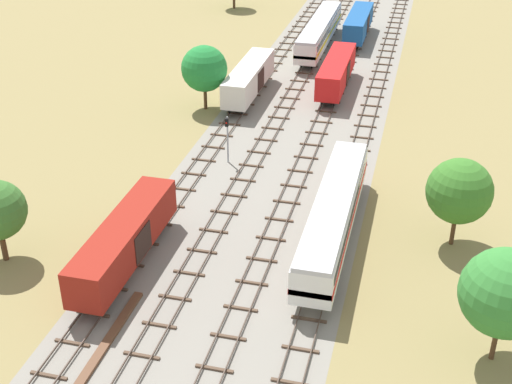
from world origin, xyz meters
TOP-DOWN VIEW (x-y plane):
  - ground_plane at (0.00, 56.00)m, footprint 480.00×480.00m
  - ballast_bed at (0.00, 56.00)m, footprint 18.19×176.00m
  - track_far_left at (-7.09, 57.00)m, footprint 2.40×126.00m
  - track_left at (-2.36, 57.00)m, footprint 2.40×126.00m
  - track_centre_left at (2.36, 57.00)m, footprint 2.40×126.00m
  - track_centre at (7.09, 57.00)m, footprint 2.40×126.00m
  - freight_boxcar_far_left_nearest at (-7.09, 19.26)m, footprint 2.87×14.00m
  - diesel_railcar_centre_near at (7.09, 26.35)m, footprint 2.96×20.50m
  - freight_boxcar_far_left_mid at (-7.09, 54.68)m, footprint 2.87×14.00m
  - freight_boxcar_centre_left_midfar at (2.37, 59.55)m, footprint 2.87×14.00m
  - passenger_coach_left_far at (-2.36, 75.25)m, footprint 2.96×22.00m
  - freight_boxcar_centre_left_farther at (2.37, 81.18)m, footprint 2.87×14.00m
  - signal_post_nearest at (-4.73, 37.74)m, footprint 0.28×0.47m
  - lineside_tree_0 at (-10.97, 50.16)m, footprint 5.11×5.11m
  - lineside_tree_3 at (18.71, 15.70)m, footprint 5.44×5.44m
  - lineside_tree_4 at (16.18, 28.42)m, footprint 5.02×5.02m
  - spare_rail_bundle at (-4.96, 11.27)m, footprint 0.60×10.00m

SIDE VIEW (x-z plane):
  - ground_plane at x=0.00m, z-range 0.00..0.00m
  - ballast_bed at x=0.00m, z-range 0.00..0.01m
  - spare_rail_bundle at x=-4.96m, z-range 0.00..0.24m
  - track_far_left at x=-7.09m, z-range -0.01..0.28m
  - track_left at x=-2.36m, z-range -0.01..0.28m
  - track_centre_left at x=2.36m, z-range -0.01..0.28m
  - track_centre at x=7.09m, z-range -0.01..0.28m
  - freight_boxcar_far_left_nearest at x=-7.09m, z-range 0.65..4.25m
  - freight_boxcar_far_left_mid at x=-7.09m, z-range 0.65..4.25m
  - freight_boxcar_centre_left_midfar at x=2.37m, z-range 0.65..4.25m
  - freight_boxcar_centre_left_farther at x=2.37m, z-range 0.65..4.25m
  - diesel_railcar_centre_near at x=7.09m, z-range 0.70..4.50m
  - passenger_coach_left_far at x=-2.36m, z-range 0.71..4.51m
  - signal_post_nearest at x=-4.73m, z-range 0.67..5.38m
  - lineside_tree_4 at x=16.18m, z-range 1.08..8.28m
  - lineside_tree_0 at x=-10.97m, z-range 1.08..8.37m
  - lineside_tree_3 at x=18.71m, z-range 1.14..8.88m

